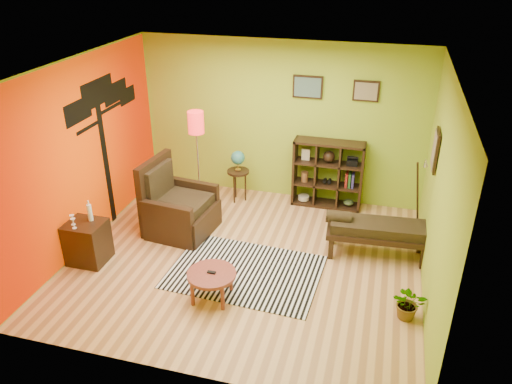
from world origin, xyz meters
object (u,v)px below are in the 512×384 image
(side_cabinet, at_px, (87,242))
(floor_lamp, at_px, (196,132))
(globe_table, at_px, (238,163))
(cube_shelf, at_px, (328,174))
(bench, at_px, (375,230))
(coffee_table, at_px, (212,276))
(potted_plant, at_px, (408,306))
(armchair, at_px, (177,210))

(side_cabinet, distance_m, floor_lamp, 2.41)
(side_cabinet, relative_size, globe_table, 0.99)
(cube_shelf, bearing_deg, bench, -57.71)
(floor_lamp, xyz_separation_m, cube_shelf, (2.10, 0.76, -0.84))
(cube_shelf, height_order, bench, cube_shelf)
(coffee_table, relative_size, potted_plant, 1.42)
(side_cabinet, distance_m, bench, 4.19)
(coffee_table, distance_m, armchair, 1.87)
(cube_shelf, bearing_deg, globe_table, -171.51)
(potted_plant, bearing_deg, globe_table, 140.03)
(armchair, height_order, cube_shelf, cube_shelf)
(globe_table, relative_size, potted_plant, 2.12)
(floor_lamp, distance_m, potted_plant, 4.19)
(floor_lamp, xyz_separation_m, bench, (2.98, -0.64, -1.01))
(globe_table, relative_size, cube_shelf, 0.79)
(cube_shelf, distance_m, potted_plant, 3.07)
(bench, bearing_deg, globe_table, 154.57)
(coffee_table, xyz_separation_m, side_cabinet, (-2.03, 0.34, -0.02))
(globe_table, relative_size, bench, 0.63)
(floor_lamp, bearing_deg, potted_plant, -29.21)
(side_cabinet, xyz_separation_m, cube_shelf, (3.11, 2.63, 0.28))
(potted_plant, bearing_deg, side_cabinet, 179.06)
(floor_lamp, relative_size, potted_plant, 3.96)
(side_cabinet, distance_m, cube_shelf, 4.09)
(side_cabinet, xyz_separation_m, globe_table, (1.55, 2.40, 0.40))
(side_cabinet, bearing_deg, coffee_table, -9.48)
(potted_plant, bearing_deg, bench, 110.99)
(coffee_table, height_order, armchair, armchair)
(floor_lamp, height_order, cube_shelf, floor_lamp)
(armchair, distance_m, globe_table, 1.45)
(coffee_table, bearing_deg, bench, 38.59)
(armchair, relative_size, bench, 0.78)
(armchair, xyz_separation_m, bench, (3.09, 0.08, 0.08))
(coffee_table, xyz_separation_m, cube_shelf, (1.09, 2.97, 0.26))
(bench, height_order, potted_plant, bench)
(armchair, relative_size, side_cabinet, 1.26)
(armchair, xyz_separation_m, side_cabinet, (-0.91, -1.16, -0.04))
(armchair, distance_m, side_cabinet, 1.47)
(side_cabinet, height_order, globe_table, globe_table)
(floor_lamp, height_order, bench, floor_lamp)
(side_cabinet, xyz_separation_m, bench, (4.00, 1.24, 0.12))
(side_cabinet, bearing_deg, globe_table, 57.17)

